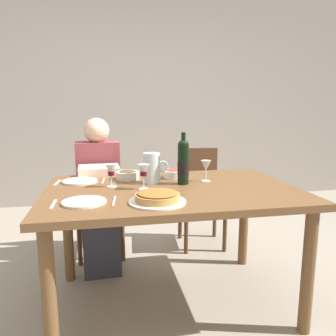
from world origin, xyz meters
The scene contains 20 objects.
ground_plane centered at (0.00, 0.00, 0.00)m, with size 8.00×8.00×0.00m, color gray.
back_wall centered at (0.00, 2.44, 1.40)m, with size 8.00×0.10×2.80m, color #A3998E.
dining_table centered at (0.00, 0.00, 0.67)m, with size 1.50×1.00×0.76m.
wine_bottle centered at (0.09, 0.09, 0.90)m, with size 0.07×0.07×0.33m.
water_pitcher centered at (-0.10, 0.15, 0.85)m, with size 0.16×0.11×0.19m.
baked_tart centered at (-0.14, -0.30, 0.79)m, with size 0.29×0.29×0.06m.
salad_bowl centered at (0.07, 0.27, 0.79)m, with size 0.14×0.14×0.06m.
olive_bowl centered at (-0.25, 0.29, 0.79)m, with size 0.16×0.16×0.06m.
wine_glass_left_diner centered at (-0.17, -0.01, 0.87)m, with size 0.07×0.07×0.15m.
wine_glass_right_diner centered at (0.26, 0.13, 0.86)m, with size 0.07×0.07×0.14m.
wine_glass_centre centered at (-0.36, 0.09, 0.86)m, with size 0.07×0.07×0.14m.
dinner_plate_left_setting centered at (-0.50, -0.23, 0.77)m, with size 0.22×0.22×0.01m, color silver.
dinner_plate_right_setting centered at (-0.56, 0.27, 0.77)m, with size 0.23×0.23×0.01m, color silver.
fork_left_setting centered at (-0.65, -0.23, 0.76)m, with size 0.16×0.01×0.01m, color silver.
knife_left_setting centered at (-0.35, -0.23, 0.76)m, with size 0.18×0.01×0.01m, color silver.
knife_right_setting centered at (-0.41, 0.27, 0.76)m, with size 0.18×0.01×0.01m, color silver.
spoon_right_setting centered at (-0.70, 0.27, 0.76)m, with size 0.16×0.01×0.01m, color silver.
chair_left centered at (-0.45, 0.90, 0.50)m, with size 0.42×0.42×0.87m.
diner_left centered at (-0.44, 0.66, 0.62)m, with size 0.35×0.51×1.16m.
chair_right centered at (0.46, 0.92, 0.50)m, with size 0.43×0.43×0.87m.
Camera 1 is at (-0.39, -1.89, 1.23)m, focal length 34.96 mm.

